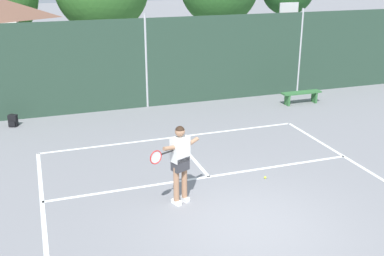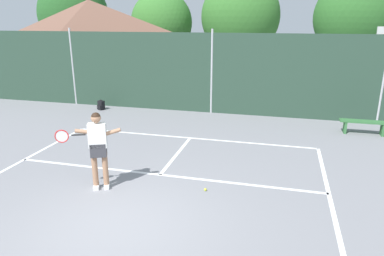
{
  "view_description": "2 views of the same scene",
  "coord_description": "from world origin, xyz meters",
  "px_view_note": "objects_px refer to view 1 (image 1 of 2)",
  "views": [
    {
      "loc": [
        -3.93,
        -7.62,
        5.19
      ],
      "look_at": [
        -0.19,
        3.25,
        1.09
      ],
      "focal_mm": 43.55,
      "sensor_mm": 36.0,
      "label": 1
    },
    {
      "loc": [
        2.88,
        -5.33,
        3.84
      ],
      "look_at": [
        0.49,
        3.84,
        0.89
      ],
      "focal_mm": 32.86,
      "sensor_mm": 36.0,
      "label": 2
    }
  ],
  "objects_px": {
    "basketball_hoop": "(287,31)",
    "tennis_player": "(180,158)",
    "tennis_ball": "(265,177)",
    "backpack_black": "(13,121)",
    "courtside_bench": "(301,95)"
  },
  "relations": [
    {
      "from": "basketball_hoop",
      "to": "backpack_black",
      "type": "xyz_separation_m",
      "value": [
        -11.66,
        -2.49,
        -2.12
      ]
    },
    {
      "from": "tennis_player",
      "to": "tennis_ball",
      "type": "distance_m",
      "value": 2.7
    },
    {
      "from": "basketball_hoop",
      "to": "tennis_player",
      "type": "distance_m",
      "value": 12.32
    },
    {
      "from": "tennis_player",
      "to": "tennis_ball",
      "type": "bearing_deg",
      "value": 11.41
    },
    {
      "from": "tennis_ball",
      "to": "basketball_hoop",
      "type": "bearing_deg",
      "value": 57.92
    },
    {
      "from": "basketball_hoop",
      "to": "backpack_black",
      "type": "distance_m",
      "value": 12.11
    },
    {
      "from": "tennis_player",
      "to": "courtside_bench",
      "type": "bearing_deg",
      "value": 41.36
    },
    {
      "from": "tennis_ball",
      "to": "backpack_black",
      "type": "bearing_deg",
      "value": 133.96
    },
    {
      "from": "tennis_ball",
      "to": "courtside_bench",
      "type": "bearing_deg",
      "value": 51.44
    },
    {
      "from": "basketball_hoop",
      "to": "courtside_bench",
      "type": "height_order",
      "value": "basketball_hoop"
    },
    {
      "from": "tennis_player",
      "to": "courtside_bench",
      "type": "relative_size",
      "value": 1.16
    },
    {
      "from": "basketball_hoop",
      "to": "tennis_ball",
      "type": "xyz_separation_m",
      "value": [
        -5.54,
        -8.84,
        -2.28
      ]
    },
    {
      "from": "basketball_hoop",
      "to": "tennis_player",
      "type": "bearing_deg",
      "value": -130.49
    },
    {
      "from": "tennis_ball",
      "to": "backpack_black",
      "type": "relative_size",
      "value": 0.14
    },
    {
      "from": "basketball_hoop",
      "to": "tennis_ball",
      "type": "relative_size",
      "value": 53.79
    }
  ]
}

